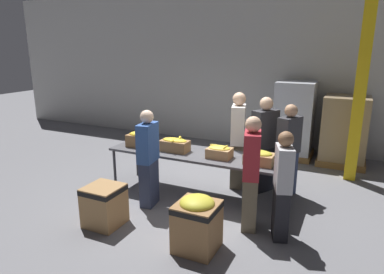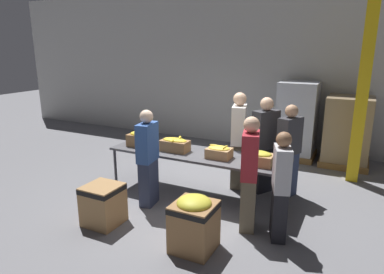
% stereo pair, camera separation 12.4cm
% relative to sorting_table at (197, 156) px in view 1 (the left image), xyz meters
% --- Properties ---
extents(ground_plane, '(30.00, 30.00, 0.00)m').
position_rel_sorting_table_xyz_m(ground_plane, '(0.00, 0.00, -0.73)').
color(ground_plane, slate).
extents(wall_back, '(16.00, 0.08, 4.00)m').
position_rel_sorting_table_xyz_m(wall_back, '(0.00, 3.53, 1.27)').
color(wall_back, '#B7B7B2').
rests_on(wall_back, ground_plane).
extents(sorting_table, '(3.11, 0.84, 0.78)m').
position_rel_sorting_table_xyz_m(sorting_table, '(0.00, 0.00, 0.00)').
color(sorting_table, '#4C4C51').
rests_on(sorting_table, ground_plane).
extents(banana_box_0, '(0.44, 0.27, 0.29)m').
position_rel_sorting_table_xyz_m(banana_box_0, '(-1.10, -0.10, 0.19)').
color(banana_box_0, olive).
rests_on(banana_box_0, sorting_table).
extents(banana_box_1, '(0.50, 0.33, 0.27)m').
position_rel_sorting_table_xyz_m(banana_box_1, '(-0.39, -0.07, 0.17)').
color(banana_box_1, olive).
rests_on(banana_box_1, sorting_table).
extents(banana_box_2, '(0.39, 0.29, 0.22)m').
position_rel_sorting_table_xyz_m(banana_box_2, '(0.44, -0.07, 0.15)').
color(banana_box_2, tan).
rests_on(banana_box_2, sorting_table).
extents(banana_box_3, '(0.45, 0.30, 0.24)m').
position_rel_sorting_table_xyz_m(banana_box_3, '(1.11, -0.10, 0.16)').
color(banana_box_3, '#A37A4C').
rests_on(banana_box_3, sorting_table).
extents(volunteer_0, '(0.38, 0.49, 1.62)m').
position_rel_sorting_table_xyz_m(volunteer_0, '(1.41, 0.69, 0.07)').
color(volunteer_0, '#2D3856').
rests_on(volunteer_0, ground_plane).
extents(volunteer_1, '(0.27, 0.45, 1.60)m').
position_rel_sorting_table_xyz_m(volunteer_1, '(-0.56, -0.67, 0.06)').
color(volunteer_1, '#2D3856').
rests_on(volunteer_1, ground_plane).
extents(volunteer_2, '(0.44, 0.51, 1.72)m').
position_rel_sorting_table_xyz_m(volunteer_2, '(0.99, 0.71, 0.12)').
color(volunteer_2, black).
rests_on(volunteer_2, ground_plane).
extents(volunteer_3, '(0.32, 0.45, 1.51)m').
position_rel_sorting_table_xyz_m(volunteer_3, '(1.60, -0.76, 0.01)').
color(volunteer_3, black).
rests_on(volunteer_3, ground_plane).
extents(volunteer_4, '(0.35, 0.52, 1.77)m').
position_rel_sorting_table_xyz_m(volunteer_4, '(0.50, 0.71, 0.14)').
color(volunteer_4, '#6B604C').
rests_on(volunteer_4, ground_plane).
extents(volunteer_5, '(0.32, 0.48, 1.65)m').
position_rel_sorting_table_xyz_m(volunteer_5, '(1.14, -0.68, 0.08)').
color(volunteer_5, '#6B604C').
rests_on(volunteer_5, ground_plane).
extents(donation_bin_0, '(0.51, 0.51, 0.60)m').
position_rel_sorting_table_xyz_m(donation_bin_0, '(-0.80, -1.51, -0.41)').
color(donation_bin_0, '#A37A4C').
rests_on(donation_bin_0, ground_plane).
extents(donation_bin_1, '(0.53, 0.53, 0.74)m').
position_rel_sorting_table_xyz_m(donation_bin_1, '(0.69, -1.51, -0.34)').
color(donation_bin_1, olive).
rests_on(donation_bin_1, ground_plane).
extents(support_pillar, '(0.21, 0.21, 4.00)m').
position_rel_sorting_table_xyz_m(support_pillar, '(2.43, 2.00, 1.27)').
color(support_pillar, yellow).
rests_on(support_pillar, ground_plane).
extents(pallet_stack_0, '(0.92, 0.92, 1.78)m').
position_rel_sorting_table_xyz_m(pallet_stack_0, '(1.14, 2.97, 0.14)').
color(pallet_stack_0, olive).
rests_on(pallet_stack_0, ground_plane).
extents(pallet_stack_1, '(1.00, 1.00, 1.51)m').
position_rel_sorting_table_xyz_m(pallet_stack_1, '(2.22, 2.93, 0.01)').
color(pallet_stack_1, olive).
rests_on(pallet_stack_1, ground_plane).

